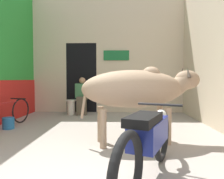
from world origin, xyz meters
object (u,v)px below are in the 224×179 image
plastic_stool (71,107)px  bicycle (6,113)px  shopkeeper_seated (82,95)px  cow (138,89)px  motorcycle_near (149,140)px  bucket (8,123)px

plastic_stool → bicycle: bearing=-122.3°
shopkeeper_seated → plastic_stool: 0.51m
cow → shopkeeper_seated: cow is taller
bicycle → cow: bearing=-21.1°
motorcycle_near → shopkeeper_seated: size_ratio=1.62×
bicycle → motorcycle_near: bearing=-41.0°
shopkeeper_seated → cow: bearing=-63.0°
cow → plastic_stool: (-1.87, 2.95, -0.70)m
plastic_stool → shopkeeper_seated: bearing=7.8°
cow → motorcycle_near: 1.53m
plastic_stool → cow: bearing=-57.7°
shopkeeper_seated → plastic_stool: bearing=-172.2°
motorcycle_near → plastic_stool: size_ratio=4.03×
bicycle → plastic_stool: 2.13m
cow → shopkeeper_seated: (-1.53, 3.00, -0.33)m
cow → plastic_stool: bearing=122.3°
motorcycle_near → bucket: (-2.86, 2.43, -0.34)m
shopkeeper_seated → bucket: 2.47m
plastic_stool → bucket: 2.21m
cow → bicycle: size_ratio=1.33×
plastic_stool → bucket: bearing=-116.7°
cow → motorcycle_near: bearing=-90.0°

